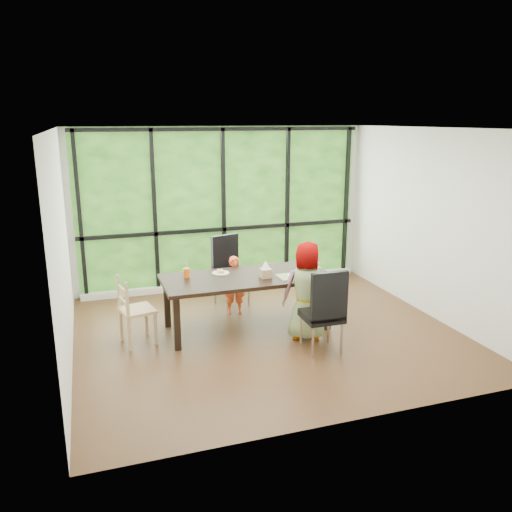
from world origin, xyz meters
name	(u,v)px	position (x,y,z in m)	size (l,w,h in m)	color
ground	(267,333)	(0.00, 0.00, 0.00)	(5.00, 5.00, 0.00)	black
back_wall	(223,208)	(0.00, 2.25, 1.35)	(5.00, 5.00, 0.00)	silver
foliage_backdrop	(223,208)	(0.00, 2.23, 1.35)	(4.80, 0.02, 2.65)	#1B4613
window_mullions	(224,209)	(0.00, 2.19, 1.35)	(4.80, 0.06, 2.65)	black
window_sill	(226,283)	(0.00, 2.15, 0.05)	(4.80, 0.12, 0.10)	silver
dining_table	(247,302)	(-0.21, 0.25, 0.38)	(2.27, 0.99, 0.75)	black
chair_window_leather	(232,271)	(-0.15, 1.21, 0.54)	(0.46, 0.46, 1.08)	black
chair_interior_leather	(322,310)	(0.46, -0.73, 0.54)	(0.46, 0.46, 1.08)	black
chair_end_beech	(137,310)	(-1.68, 0.22, 0.45)	(0.42, 0.40, 0.90)	tan
child_toddler	(235,285)	(-0.21, 0.85, 0.44)	(0.32, 0.21, 0.87)	#F65629
child_older	(309,291)	(0.47, -0.30, 0.65)	(0.64, 0.41, 1.30)	slate
placemat	(293,276)	(0.39, 0.05, 0.75)	(0.41, 0.30, 0.01)	tan
plate_far	(221,273)	(-0.51, 0.49, 0.76)	(0.24, 0.24, 0.01)	white
plate_near	(297,275)	(0.44, 0.05, 0.76)	(0.25, 0.25, 0.02)	white
orange_cup	(187,273)	(-0.99, 0.44, 0.81)	(0.08, 0.08, 0.13)	orange
green_cup	(318,271)	(0.73, 0.00, 0.81)	(0.07, 0.07, 0.11)	#4BC521
white_mug	(316,265)	(0.86, 0.33, 0.79)	(0.08, 0.08, 0.08)	white
tissue_box	(266,273)	(0.02, 0.12, 0.81)	(0.14, 0.14, 0.12)	tan
crepe_rolls_far	(221,271)	(-0.51, 0.49, 0.78)	(0.10, 0.12, 0.04)	tan
crepe_rolls_near	(297,274)	(0.44, 0.05, 0.78)	(0.05, 0.12, 0.04)	tan
straw_white	(186,265)	(-0.99, 0.44, 0.92)	(0.01, 0.01, 0.20)	white
straw_pink	(318,264)	(0.73, 0.00, 0.90)	(0.01, 0.01, 0.20)	pink
tissue	(266,265)	(0.02, 0.12, 0.93)	(0.12, 0.12, 0.11)	white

